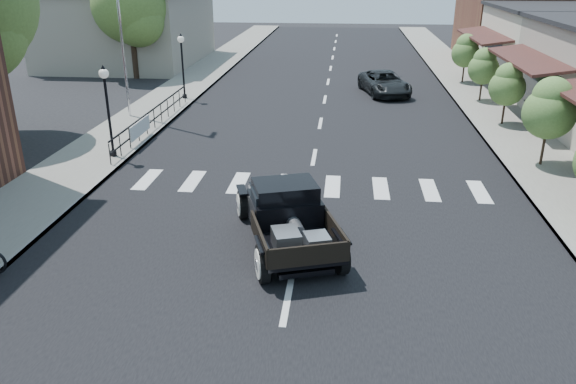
# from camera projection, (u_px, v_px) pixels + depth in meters

# --- Properties ---
(ground) EXTENTS (120.00, 120.00, 0.00)m
(ground) POSITION_uv_depth(u_px,v_px,m) (299.00, 240.00, 15.21)
(ground) COLOR black
(ground) RESTS_ON ground
(road) EXTENTS (14.00, 80.00, 0.02)m
(road) POSITION_uv_depth(u_px,v_px,m) (323.00, 108.00, 29.02)
(road) COLOR black
(road) RESTS_ON ground
(road_markings) EXTENTS (12.00, 60.00, 0.06)m
(road_markings) POSITION_uv_depth(u_px,v_px,m) (318.00, 136.00, 24.42)
(road_markings) COLOR silver
(road_markings) RESTS_ON ground
(sidewalk_left) EXTENTS (3.00, 80.00, 0.15)m
(sidewalk_left) POSITION_uv_depth(u_px,v_px,m) (163.00, 103.00, 29.80)
(sidewalk_left) COLOR gray
(sidewalk_left) RESTS_ON ground
(sidewalk_right) EXTENTS (3.00, 80.00, 0.15)m
(sidewalk_right) POSITION_uv_depth(u_px,v_px,m) (492.00, 111.00, 28.19)
(sidewalk_right) COLOR gray
(sidewalk_right) RESTS_ON ground
(low_building_left) EXTENTS (10.00, 12.00, 5.00)m
(low_building_left) POSITION_uv_depth(u_px,v_px,m) (129.00, 29.00, 41.48)
(low_building_left) COLOR gray
(low_building_left) RESTS_ON ground
(far_building_right) EXTENTS (11.00, 10.00, 7.00)m
(far_building_right) POSITION_uv_depth(u_px,v_px,m) (542.00, 14.00, 41.90)
(far_building_right) COLOR brown
(far_building_right) RESTS_ON ground
(railing) EXTENTS (0.08, 10.00, 1.00)m
(railing) POSITION_uv_depth(u_px,v_px,m) (154.00, 117.00, 24.86)
(railing) COLOR black
(railing) RESTS_ON sidewalk_left
(banner) EXTENTS (0.04, 2.20, 0.60)m
(banner) POSITION_uv_depth(u_px,v_px,m) (141.00, 134.00, 23.09)
(banner) COLOR silver
(banner) RESTS_ON sidewalk_left
(lamp_post_b) EXTENTS (0.36, 0.36, 3.43)m
(lamp_post_b) POSITION_uv_depth(u_px,v_px,m) (108.00, 112.00, 20.75)
(lamp_post_b) COLOR black
(lamp_post_b) RESTS_ON sidewalk_left
(lamp_post_c) EXTENTS (0.36, 0.36, 3.43)m
(lamp_post_c) POSITION_uv_depth(u_px,v_px,m) (183.00, 66.00, 29.96)
(lamp_post_c) COLOR black
(lamp_post_c) RESTS_ON sidewalk_left
(big_tree_far) EXTENTS (4.70, 4.70, 6.90)m
(big_tree_far) POSITION_uv_depth(u_px,v_px,m) (131.00, 24.00, 35.36)
(big_tree_far) COLOR #4C692D
(big_tree_far) RESTS_ON ground
(small_tree_b) EXTENTS (1.84, 1.84, 3.07)m
(small_tree_b) POSITION_uv_depth(u_px,v_px,m) (547.00, 123.00, 19.92)
(small_tree_b) COLOR #4C7033
(small_tree_b) RESTS_ON sidewalk_right
(small_tree_c) EXTENTS (1.59, 1.59, 2.66)m
(small_tree_c) POSITION_uv_depth(u_px,v_px,m) (506.00, 95.00, 25.20)
(small_tree_c) COLOR #4C7033
(small_tree_c) RESTS_ON sidewalk_right
(small_tree_d) EXTENTS (1.60, 1.60, 2.66)m
(small_tree_d) POSITION_uv_depth(u_px,v_px,m) (483.00, 75.00, 29.63)
(small_tree_d) COLOR #4C7033
(small_tree_d) RESTS_ON sidewalk_right
(small_tree_e) EXTENTS (1.68, 1.68, 2.80)m
(small_tree_e) POSITION_uv_depth(u_px,v_px,m) (465.00, 59.00, 34.24)
(small_tree_e) COLOR #4C7033
(small_tree_e) RESTS_ON sidewalk_right
(hotrod_pickup) EXTENTS (3.76, 5.44, 1.72)m
(hotrod_pickup) POSITION_uv_depth(u_px,v_px,m) (287.00, 215.00, 14.65)
(hotrod_pickup) COLOR black
(hotrod_pickup) RESTS_ON ground
(second_car) EXTENTS (3.16, 5.00, 1.29)m
(second_car) POSITION_uv_depth(u_px,v_px,m) (384.00, 83.00, 31.91)
(second_car) COLOR black
(second_car) RESTS_ON ground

